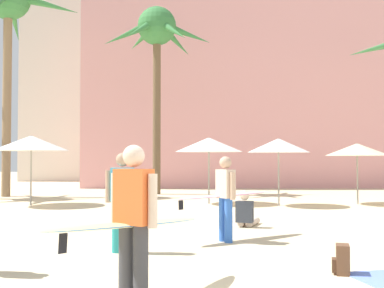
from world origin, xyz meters
TOP-DOWN VIEW (x-y plane):
  - hotel_pink at (5.87, 28.40)m, footprint 25.76×11.99m
  - palm_tree_far_left at (-9.00, 16.54)m, footprint 6.33×5.96m
  - palm_tree_left at (-2.43, 17.96)m, footprint 5.21×4.62m
  - cafe_umbrella_0 at (5.19, 12.55)m, footprint 2.30×2.30m
  - cafe_umbrella_1 at (-0.23, 12.86)m, footprint 2.51×2.51m
  - cafe_umbrella_2 at (-6.60, 12.31)m, footprint 2.65×2.65m
  - cafe_umbrella_4 at (2.20, 12.01)m, footprint 2.22×2.22m
  - backpack at (1.09, 1.75)m, footprint 0.30×0.34m
  - person_mid_left at (0.37, 6.73)m, footprint 0.71×1.05m
  - person_far_right at (-0.33, 4.62)m, footprint 2.45×1.90m
  - person_mid_right at (-1.70, 0.19)m, footprint 1.70×2.97m
  - person_mid_center at (-2.24, 3.43)m, footprint 0.60×0.24m

SIDE VIEW (x-z plane):
  - backpack at x=1.09m, z-range -0.01..0.41m
  - person_mid_left at x=0.37m, z-range -0.14..0.75m
  - person_far_right at x=-0.33m, z-range 0.07..1.76m
  - person_mid_right at x=-1.70m, z-range 0.06..1.84m
  - person_mid_center at x=-2.24m, z-range 0.09..1.83m
  - cafe_umbrella_0 at x=5.19m, z-range 0.88..3.11m
  - cafe_umbrella_4 at x=2.20m, z-range 0.94..3.32m
  - cafe_umbrella_1 at x=-0.23m, z-range 0.96..3.40m
  - cafe_umbrella_2 at x=-6.60m, z-range 0.97..3.46m
  - hotel_pink at x=5.87m, z-range 0.00..14.85m
  - palm_tree_left at x=-2.43m, z-range 2.97..11.91m
  - palm_tree_far_left at x=-9.00m, z-range 3.34..13.22m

